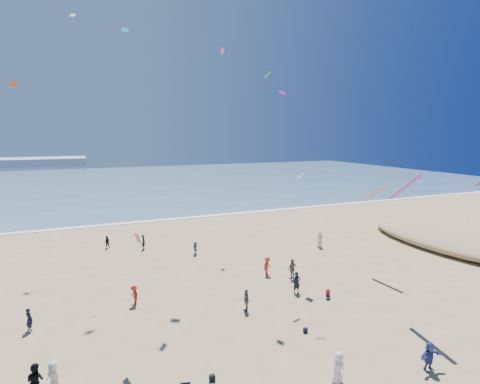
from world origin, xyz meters
name	(u,v)px	position (x,y,z in m)	size (l,w,h in m)	color
ocean	(110,183)	(0.00, 95.00, 0.03)	(220.00, 100.00, 0.06)	#476B84
surf_line	(134,223)	(0.00, 45.00, 0.04)	(220.00, 1.20, 0.08)	white
standing_flyers	(229,287)	(3.87, 14.73, 0.87)	(30.27, 32.37, 1.92)	silver
seated_group	(263,378)	(1.59, 3.79, 0.42)	(25.68, 23.89, 0.84)	white
black_backpack	(212,378)	(-0.87, 5.14, 0.19)	(0.30, 0.22, 0.38)	black
navy_bag	(305,330)	(6.64, 7.49, 0.17)	(0.28, 0.18, 0.34)	black
kites_aloft	(289,105)	(8.58, 13.60, 15.64)	(39.61, 41.68, 26.10)	purple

